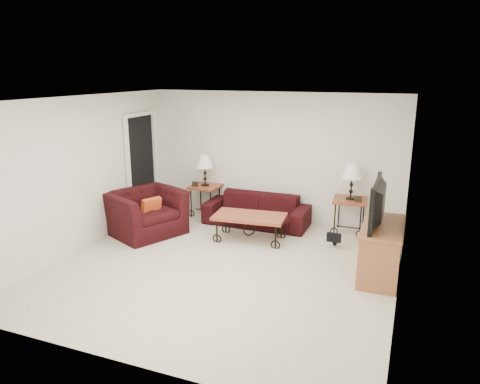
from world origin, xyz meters
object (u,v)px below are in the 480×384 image
at_px(tv_stand, 381,250).
at_px(sofa, 256,210).
at_px(coffee_table, 249,228).
at_px(side_table_left, 205,200).
at_px(television, 384,203).
at_px(lamp_left, 205,170).
at_px(side_table_right, 349,216).
at_px(lamp_right, 352,182).
at_px(armchair, 146,213).
at_px(backpack, 335,233).

bearing_deg(tv_stand, sofa, 149.26).
distance_m(sofa, coffee_table, 0.85).
height_order(side_table_left, television, television).
bearing_deg(lamp_left, side_table_right, 0.00).
relative_size(side_table_left, lamp_right, 0.97).
distance_m(sofa, armchair, 2.08).
bearing_deg(armchair, lamp_right, -43.10).
bearing_deg(tv_stand, side_table_right, 112.90).
distance_m(armchair, television, 4.15).
height_order(armchair, tv_stand, armchair).
distance_m(coffee_table, television, 2.46).
bearing_deg(coffee_table, side_table_left, 142.84).
relative_size(side_table_left, armchair, 0.51).
relative_size(side_table_right, backpack, 1.36).
bearing_deg(side_table_left, backpack, -14.72).
bearing_deg(backpack, lamp_left, -170.99).
xyz_separation_m(side_table_left, coffee_table, (1.33, -1.01, -0.08)).
height_order(sofa, side_table_left, side_table_left).
height_order(side_table_left, lamp_right, lamp_right).
relative_size(lamp_right, backpack, 1.36).
relative_size(lamp_left, lamp_right, 0.97).
xyz_separation_m(side_table_right, television, (0.66, -1.61, 0.77)).
distance_m(lamp_right, television, 1.75).
xyz_separation_m(side_table_left, lamp_right, (2.90, 0.00, 0.65)).
distance_m(coffee_table, backpack, 1.47).
xyz_separation_m(coffee_table, armchair, (-1.86, -0.37, 0.17)).
relative_size(side_table_left, side_table_right, 0.97).
bearing_deg(lamp_right, tv_stand, -67.10).
xyz_separation_m(side_table_right, lamp_right, (0.00, 0.00, 0.64)).
distance_m(side_table_right, lamp_left, 2.96).
bearing_deg(sofa, side_table_left, 171.24).
xyz_separation_m(sofa, side_table_left, (-1.17, 0.18, 0.02)).
height_order(armchair, backpack, armchair).
relative_size(side_table_right, television, 0.57).
bearing_deg(lamp_right, sofa, -174.05).
height_order(lamp_left, coffee_table, lamp_left).
height_order(coffee_table, television, television).
relative_size(lamp_left, armchair, 0.51).
bearing_deg(coffee_table, television, -15.14).
relative_size(sofa, armchair, 1.63).
distance_m(side_table_left, television, 3.98).
distance_m(side_table_left, tv_stand, 3.93).
distance_m(side_table_left, side_table_right, 2.90).
bearing_deg(side_table_right, sofa, -174.05).
bearing_deg(lamp_left, sofa, -8.76).
height_order(sofa, backpack, sofa).
distance_m(side_table_left, backpack, 2.87).
bearing_deg(backpack, side_table_left, -170.99).
bearing_deg(sofa, armchair, -144.69).
height_order(side_table_right, tv_stand, tv_stand).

